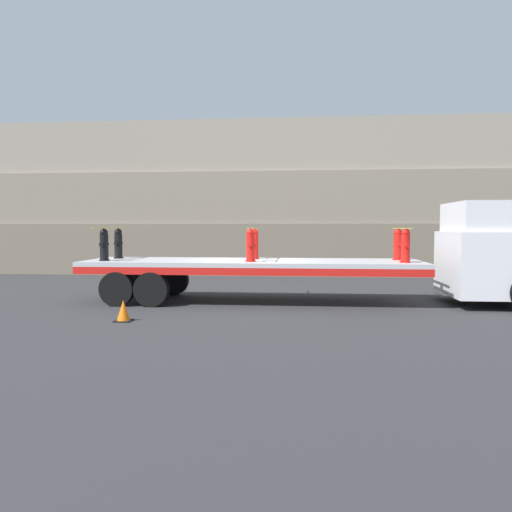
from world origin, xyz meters
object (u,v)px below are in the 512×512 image
object	(u,v)px
fire_hydrant_black_far_0	(118,244)
fire_hydrant_red_far_1	(254,244)
fire_hydrant_black_near_0	(104,245)
traffic_cone	(123,311)
fire_hydrant_red_near_1	(251,246)
fire_hydrant_red_far_2	(398,245)
fire_hydrant_red_near_2	(405,246)
truck_cab	(495,254)
flatbed_trailer	(226,268)

from	to	relation	value
fire_hydrant_black_far_0	fire_hydrant_red_far_1	size ratio (longest dim) A/B	1.00
fire_hydrant_black_near_0	fire_hydrant_red_far_1	distance (m)	4.30
fire_hydrant_black_far_0	traffic_cone	size ratio (longest dim) A/B	1.88
fire_hydrant_black_far_0	fire_hydrant_red_near_1	bearing A→B (deg)	-14.77
fire_hydrant_black_far_0	fire_hydrant_red_far_2	bearing A→B (deg)	0.00
fire_hydrant_black_far_0	fire_hydrant_red_near_2	size ratio (longest dim) A/B	1.00
fire_hydrant_red_near_2	truck_cab	bearing A→B (deg)	12.28
fire_hydrant_red_far_2	traffic_cone	distance (m)	7.90
fire_hydrant_red_near_2	traffic_cone	size ratio (longest dim) A/B	1.88
fire_hydrant_red_near_1	fire_hydrant_red_far_1	world-z (taller)	same
fire_hydrant_red_far_2	fire_hydrant_red_near_1	bearing A→B (deg)	-165.23
truck_cab	fire_hydrant_black_near_0	bearing A→B (deg)	-177.10
fire_hydrant_red_near_2	fire_hydrant_red_far_2	size ratio (longest dim) A/B	1.00
flatbed_trailer	truck_cab	bearing A→B (deg)	0.00
truck_cab	fire_hydrant_red_far_1	xyz separation A→B (m)	(-6.67, 0.55, 0.22)
fire_hydrant_red_far_1	fire_hydrant_black_near_0	bearing A→B (deg)	-165.23
fire_hydrant_black_near_0	traffic_cone	world-z (taller)	fire_hydrant_black_near_0
fire_hydrant_black_near_0	traffic_cone	distance (m)	3.42
fire_hydrant_red_far_1	traffic_cone	size ratio (longest dim) A/B	1.88
fire_hydrant_red_far_1	fire_hydrant_red_far_2	bearing A→B (deg)	0.00
flatbed_trailer	fire_hydrant_red_far_1	xyz separation A→B (m)	(0.76, 0.55, 0.68)
flatbed_trailer	fire_hydrant_black_near_0	distance (m)	3.51
truck_cab	fire_hydrant_black_near_0	xyz separation A→B (m)	(-10.83, -0.55, 0.22)
fire_hydrant_black_near_0	fire_hydrant_red_far_2	size ratio (longest dim) A/B	1.00
truck_cab	flatbed_trailer	size ratio (longest dim) A/B	0.30
fire_hydrant_black_near_0	traffic_cone	bearing A→B (deg)	-60.45
fire_hydrant_black_far_0	fire_hydrant_red_near_2	xyz separation A→B (m)	(8.31, -1.10, 0.00)
fire_hydrant_red_far_1	fire_hydrant_red_near_2	size ratio (longest dim) A/B	1.00
fire_hydrant_red_far_1	fire_hydrant_red_near_2	xyz separation A→B (m)	(4.16, -1.10, 0.00)
fire_hydrant_red_near_1	fire_hydrant_red_far_2	world-z (taller)	same
flatbed_trailer	fire_hydrant_red_near_2	xyz separation A→B (m)	(4.91, -0.55, 0.68)
fire_hydrant_black_near_0	fire_hydrant_red_near_1	bearing A→B (deg)	0.00
fire_hydrant_red_near_2	fire_hydrant_red_near_1	bearing A→B (deg)	180.00
truck_cab	traffic_cone	distance (m)	9.92
fire_hydrant_red_far_2	fire_hydrant_red_near_2	bearing A→B (deg)	-90.00
fire_hydrant_red_near_1	fire_hydrant_red_near_2	world-z (taller)	same
fire_hydrant_red_far_1	traffic_cone	world-z (taller)	fire_hydrant_red_far_1
truck_cab	fire_hydrant_black_far_0	distance (m)	10.84
traffic_cone	flatbed_trailer	bearing A→B (deg)	60.31
traffic_cone	truck_cab	bearing A→B (deg)	19.34
fire_hydrant_red_near_1	fire_hydrant_black_near_0	bearing A→B (deg)	180.00
truck_cab	fire_hydrant_black_near_0	size ratio (longest dim) A/B	3.09
fire_hydrant_red_far_2	truck_cab	bearing A→B (deg)	-12.28
fire_hydrant_black_far_0	traffic_cone	world-z (taller)	fire_hydrant_black_far_0
fire_hydrant_black_near_0	fire_hydrant_red_near_2	world-z (taller)	same
fire_hydrant_black_far_0	fire_hydrant_red_near_2	bearing A→B (deg)	-7.51
fire_hydrant_black_near_0	fire_hydrant_red_far_2	world-z (taller)	same
flatbed_trailer	fire_hydrant_red_far_2	xyz separation A→B (m)	(4.91, 0.55, 0.68)
fire_hydrant_black_far_0	fire_hydrant_red_near_2	world-z (taller)	same
fire_hydrant_red_near_2	traffic_cone	distance (m)	7.43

